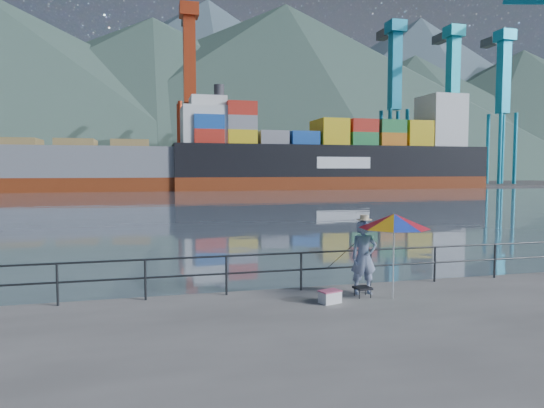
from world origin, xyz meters
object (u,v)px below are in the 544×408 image
(cooler_bag, at_px, (330,297))
(bulk_carrier, at_px, (110,165))
(fisherman, at_px, (364,257))
(container_ship, at_px, (342,156))
(beach_umbrella, at_px, (394,221))

(cooler_bag, xyz_separation_m, bulk_carrier, (-10.41, 74.20, 3.90))
(fisherman, xyz_separation_m, cooler_bag, (-1.16, -0.61, -0.81))
(fisherman, bearing_deg, container_ship, 71.48)
(cooler_bag, bearing_deg, beach_umbrella, -17.99)
(beach_umbrella, distance_m, cooler_bag, 2.44)
(beach_umbrella, bearing_deg, container_ship, 68.45)
(fisherman, bearing_deg, bulk_carrier, 102.47)
(bulk_carrier, xyz_separation_m, container_ship, (41.08, -0.74, 1.80))
(fisherman, relative_size, beach_umbrella, 0.88)
(container_ship, bearing_deg, beach_umbrella, -111.55)
(bulk_carrier, bearing_deg, cooler_bag, -82.02)
(fisherman, bearing_deg, cooler_bag, -148.46)
(fisherman, xyz_separation_m, container_ship, (29.52, 72.85, 4.90))
(beach_umbrella, relative_size, container_ship, 0.04)
(cooler_bag, xyz_separation_m, container_ship, (30.68, 73.46, 5.71))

